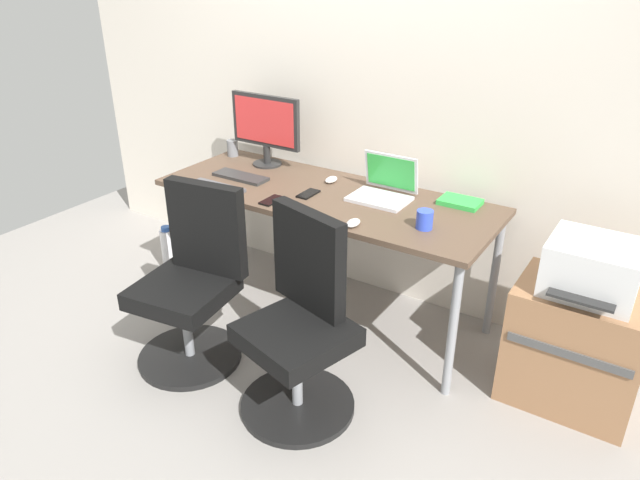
% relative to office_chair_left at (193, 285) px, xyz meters
% --- Properties ---
extents(ground_plane, '(5.28, 5.28, 0.00)m').
position_rel_office_chair_left_xyz_m(ground_plane, '(0.34, 0.72, -0.42)').
color(ground_plane, gray).
extents(back_wall, '(4.40, 0.04, 2.60)m').
position_rel_office_chair_left_xyz_m(back_wall, '(0.34, 1.16, 0.88)').
color(back_wall, silver).
rests_on(back_wall, ground).
extents(desk, '(1.89, 0.71, 0.76)m').
position_rel_office_chair_left_xyz_m(desk, '(0.34, 0.72, 0.27)').
color(desk, brown).
rests_on(desk, ground).
extents(office_chair_left, '(0.54, 0.54, 0.94)m').
position_rel_office_chair_left_xyz_m(office_chair_left, '(0.00, 0.00, 0.00)').
color(office_chair_left, black).
rests_on(office_chair_left, ground).
extents(office_chair_right, '(0.54, 0.54, 0.94)m').
position_rel_office_chair_left_xyz_m(office_chair_right, '(0.67, -0.00, 0.00)').
color(office_chair_right, black).
rests_on(office_chair_right, ground).
extents(side_cabinet, '(0.58, 0.43, 0.59)m').
position_rel_office_chair_left_xyz_m(side_cabinet, '(1.73, 0.70, -0.13)').
color(side_cabinet, '#996B47').
rests_on(side_cabinet, ground).
extents(printer, '(0.38, 0.40, 0.24)m').
position_rel_office_chair_left_xyz_m(printer, '(1.73, 0.70, 0.29)').
color(printer, silver).
rests_on(printer, side_cabinet).
extents(water_bottle_on_floor, '(0.09, 0.09, 0.31)m').
position_rel_office_chair_left_xyz_m(water_bottle_on_floor, '(-0.83, 0.60, -0.28)').
color(water_bottle_on_floor, white).
rests_on(water_bottle_on_floor, ground).
extents(desktop_monitor, '(0.48, 0.18, 0.43)m').
position_rel_office_chair_left_xyz_m(desktop_monitor, '(-0.22, 0.94, 0.58)').
color(desktop_monitor, '#262626').
rests_on(desktop_monitor, desk).
extents(open_laptop, '(0.31, 0.26, 0.23)m').
position_rel_office_chair_left_xyz_m(open_laptop, '(0.64, 0.85, 0.39)').
color(open_laptop, silver).
rests_on(open_laptop, desk).
extents(keyboard_by_monitor, '(0.34, 0.12, 0.02)m').
position_rel_office_chair_left_xyz_m(keyboard_by_monitor, '(-0.21, 0.45, 0.34)').
color(keyboard_by_monitor, '#515156').
rests_on(keyboard_by_monitor, desk).
extents(keyboard_by_laptop, '(0.34, 0.12, 0.02)m').
position_rel_office_chair_left_xyz_m(keyboard_by_laptop, '(-0.21, 0.66, 0.34)').
color(keyboard_by_laptop, '#2D2D2D').
rests_on(keyboard_by_laptop, desk).
extents(mouse_by_monitor, '(0.06, 0.10, 0.03)m').
position_rel_office_chair_left_xyz_m(mouse_by_monitor, '(0.28, 0.89, 0.35)').
color(mouse_by_monitor, silver).
rests_on(mouse_by_monitor, desk).
extents(mouse_by_laptop, '(0.06, 0.10, 0.03)m').
position_rel_office_chair_left_xyz_m(mouse_by_laptop, '(0.68, 0.44, 0.35)').
color(mouse_by_laptop, silver).
rests_on(mouse_by_laptop, desk).
extents(coffee_mug, '(0.08, 0.08, 0.09)m').
position_rel_office_chair_left_xyz_m(coffee_mug, '(0.98, 0.60, 0.38)').
color(coffee_mug, blue).
rests_on(coffee_mug, desk).
extents(pen_cup, '(0.07, 0.07, 0.10)m').
position_rel_office_chair_left_xyz_m(pen_cup, '(-0.52, 0.96, 0.38)').
color(pen_cup, slate).
rests_on(pen_cup, desk).
extents(phone_near_laptop, '(0.07, 0.14, 0.01)m').
position_rel_office_chair_left_xyz_m(phone_near_laptop, '(0.27, 0.66, 0.34)').
color(phone_near_laptop, black).
rests_on(phone_near_laptop, desk).
extents(phone_near_monitor, '(0.07, 0.14, 0.01)m').
position_rel_office_chair_left_xyz_m(phone_near_monitor, '(0.16, 0.47, 0.34)').
color(phone_near_monitor, black).
rests_on(phone_near_monitor, desk).
extents(notebook, '(0.21, 0.15, 0.03)m').
position_rel_office_chair_left_xyz_m(notebook, '(1.02, 0.98, 0.35)').
color(notebook, green).
rests_on(notebook, desk).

